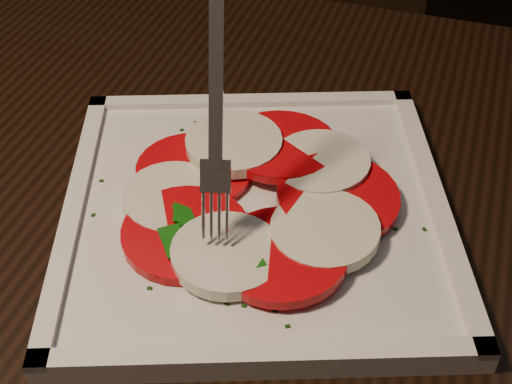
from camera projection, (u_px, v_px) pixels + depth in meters
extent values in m
cube|color=black|center=(257.00, 241.00, 0.59)|extent=(1.26, 0.89, 0.04)
cylinder|color=black|center=(17.00, 189.00, 1.21)|extent=(0.06, 0.06, 0.71)
cube|color=black|center=(283.00, 84.00, 1.28)|extent=(0.46, 0.46, 0.04)
cylinder|color=black|center=(160.00, 224.00, 1.36)|extent=(0.04, 0.04, 0.41)
cylinder|color=black|center=(343.00, 272.00, 1.27)|extent=(0.04, 0.04, 0.41)
cylinder|color=black|center=(230.00, 120.00, 1.61)|extent=(0.04, 0.04, 0.41)
cylinder|color=black|center=(387.00, 154.00, 1.52)|extent=(0.04, 0.04, 0.41)
cube|color=silver|center=(256.00, 213.00, 0.58)|extent=(0.38, 0.38, 0.01)
cylinder|color=red|center=(194.00, 171.00, 0.60)|extent=(0.10, 0.10, 0.01)
cylinder|color=beige|center=(175.00, 199.00, 0.57)|extent=(0.08, 0.08, 0.01)
cylinder|color=red|center=(186.00, 233.00, 0.54)|extent=(0.10, 0.10, 0.01)
cylinder|color=beige|center=(227.00, 254.00, 0.52)|extent=(0.08, 0.08, 0.01)
cylinder|color=red|center=(282.00, 255.00, 0.52)|extent=(0.10, 0.10, 0.01)
cylinder|color=beige|center=(325.00, 231.00, 0.53)|extent=(0.08, 0.08, 0.01)
cylinder|color=red|center=(338.00, 197.00, 0.56)|extent=(0.10, 0.10, 0.02)
cylinder|color=beige|center=(320.00, 164.00, 0.59)|extent=(0.08, 0.08, 0.01)
cylinder|color=red|center=(281.00, 146.00, 0.61)|extent=(0.10, 0.10, 0.01)
cylinder|color=beige|center=(234.00, 143.00, 0.61)|extent=(0.08, 0.08, 0.01)
cube|color=#12510E|center=(347.00, 224.00, 0.54)|extent=(0.04, 0.03, 0.00)
cube|color=#12510E|center=(182.00, 209.00, 0.55)|extent=(0.03, 0.04, 0.01)
cube|color=#12510E|center=(349.00, 211.00, 0.55)|extent=(0.04, 0.03, 0.01)
cube|color=#12510E|center=(228.00, 232.00, 0.53)|extent=(0.05, 0.02, 0.01)
cube|color=#12510E|center=(182.00, 208.00, 0.55)|extent=(0.02, 0.04, 0.01)
cube|color=#12510E|center=(168.00, 238.00, 0.53)|extent=(0.03, 0.04, 0.00)
cube|color=#12510E|center=(182.00, 229.00, 0.54)|extent=(0.04, 0.03, 0.00)
cube|color=#12510E|center=(251.00, 252.00, 0.52)|extent=(0.03, 0.04, 0.01)
cube|color=#12510E|center=(292.00, 255.00, 0.51)|extent=(0.05, 0.02, 0.01)
cube|color=#113209|center=(424.00, 229.00, 0.55)|extent=(0.00, 0.00, 0.00)
cube|color=#113209|center=(196.00, 285.00, 0.51)|extent=(0.00, 0.00, 0.00)
cube|color=#113209|center=(157.00, 264.00, 0.52)|extent=(0.00, 0.00, 0.00)
cube|color=#113209|center=(159.00, 279.00, 0.51)|extent=(0.00, 0.00, 0.00)
cube|color=#113209|center=(93.00, 215.00, 0.56)|extent=(0.00, 0.00, 0.00)
cube|color=#113209|center=(207.00, 124.00, 0.65)|extent=(0.00, 0.00, 0.00)
cube|color=#113209|center=(326.00, 126.00, 0.65)|extent=(0.00, 0.00, 0.00)
cube|color=#113209|center=(349.00, 157.00, 0.62)|extent=(0.00, 0.00, 0.00)
cube|color=#113209|center=(215.00, 298.00, 0.50)|extent=(0.00, 0.00, 0.00)
cube|color=#113209|center=(216.00, 297.00, 0.50)|extent=(0.00, 0.00, 0.00)
cube|color=#113209|center=(140.00, 187.00, 0.59)|extent=(0.00, 0.00, 0.00)
cube|color=#113209|center=(143.00, 266.00, 0.52)|extent=(0.00, 0.00, 0.00)
cube|color=#113209|center=(196.00, 122.00, 0.65)|extent=(0.00, 0.00, 0.00)
cube|color=#113209|center=(182.00, 130.00, 0.65)|extent=(0.00, 0.00, 0.00)
cube|color=#113209|center=(288.00, 326.00, 0.48)|extent=(0.00, 0.00, 0.00)
cube|color=#113209|center=(232.00, 113.00, 0.67)|extent=(0.00, 0.00, 0.00)
cube|color=#113209|center=(101.00, 181.00, 0.59)|extent=(0.00, 0.00, 0.00)
cube|color=#113209|center=(306.00, 288.00, 0.51)|extent=(0.00, 0.00, 0.00)
cube|color=#113209|center=(200.00, 138.00, 0.64)|extent=(0.00, 0.00, 0.00)
cube|color=#113209|center=(227.00, 304.00, 0.49)|extent=(0.00, 0.00, 0.00)
cube|color=#113209|center=(232.00, 128.00, 0.65)|extent=(0.00, 0.00, 0.00)
cube|color=#113209|center=(275.00, 311.00, 0.49)|extent=(0.00, 0.00, 0.00)
cube|color=#113209|center=(395.00, 229.00, 0.55)|extent=(0.00, 0.00, 0.00)
cube|color=#113209|center=(244.00, 306.00, 0.49)|extent=(0.00, 0.00, 0.00)
cube|color=#113209|center=(146.00, 172.00, 0.60)|extent=(0.00, 0.00, 0.00)
cube|color=#113209|center=(304.00, 134.00, 0.64)|extent=(0.00, 0.00, 0.00)
cube|color=#113209|center=(163.00, 163.00, 0.61)|extent=(0.00, 0.00, 0.00)
cube|color=#113209|center=(366.00, 160.00, 0.61)|extent=(0.00, 0.00, 0.00)
cube|color=#113209|center=(150.00, 288.00, 0.50)|extent=(0.00, 0.00, 0.00)
cube|color=#113209|center=(331.00, 143.00, 0.63)|extent=(0.00, 0.00, 0.00)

